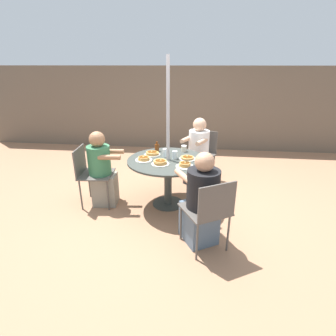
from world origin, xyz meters
TOP-DOWN VIEW (x-y plane):
  - ground_plane at (0.00, 0.00)m, footprint 12.00×12.00m
  - back_fence at (0.00, 2.90)m, footprint 10.00×0.06m
  - patio_table at (0.00, 0.00)m, footprint 1.17×1.17m
  - umbrella_pole at (0.00, 0.00)m, footprint 0.05×0.05m
  - patio_chair_north at (0.56, -0.99)m, footprint 0.63×0.63m
  - diner_north at (0.48, -0.84)m, footprint 0.56×0.62m
  - patio_chair_east at (0.50, 1.03)m, footprint 0.62×0.62m
  - diner_east at (0.42, 0.87)m, footprint 0.53×0.59m
  - patio_chair_south at (-1.14, -0.10)m, footprint 0.50×0.50m
  - diner_south at (-0.96, -0.08)m, footprint 0.52×0.36m
  - pancake_plate_a at (-0.26, 0.17)m, footprint 0.24×0.24m
  - pancake_plate_b at (-0.34, -0.07)m, footprint 0.24×0.24m
  - pancake_plate_c at (-0.08, -0.20)m, footprint 0.24×0.24m
  - pancake_plate_d at (0.27, 0.04)m, footprint 0.24×0.24m
  - pancake_plate_e at (0.25, -0.26)m, footprint 0.24×0.24m
  - syrup_bottle at (-0.22, 0.37)m, footprint 0.09×0.07m
  - coffee_cup at (0.20, 0.40)m, footprint 0.08×0.08m
  - drinking_glass_a at (0.09, 0.05)m, footprint 0.08×0.08m
  - drinking_glass_b at (-0.06, 0.12)m, footprint 0.07×0.07m

SIDE VIEW (x-z plane):
  - ground_plane at x=0.00m, z-range 0.00..0.00m
  - diner_north at x=0.48m, z-range -0.05..1.08m
  - diner_south at x=-0.96m, z-range -0.04..1.08m
  - patio_chair_north at x=0.56m, z-range 0.08..0.97m
  - patio_chair_east at x=0.50m, z-range 0.08..0.97m
  - patio_chair_south at x=-1.14m, z-range 0.08..0.97m
  - diner_east at x=0.42m, z-range -0.05..1.11m
  - patio_table at x=0.00m, z-range 0.23..0.95m
  - pancake_plate_d at x=0.27m, z-range 0.71..0.76m
  - pancake_plate_b at x=-0.34m, z-range 0.71..0.77m
  - pancake_plate_a at x=-0.26m, z-range 0.71..0.77m
  - pancake_plate_e at x=0.25m, z-range 0.71..0.78m
  - pancake_plate_c at x=-0.08m, z-range 0.71..0.78m
  - coffee_cup at x=0.20m, z-range 0.72..0.82m
  - drinking_glass_a at x=0.09m, z-range 0.72..0.83m
  - syrup_bottle at x=-0.22m, z-range 0.70..0.85m
  - drinking_glass_b at x=-0.06m, z-range 0.72..0.84m
  - back_fence at x=0.00m, z-range 0.00..1.96m
  - umbrella_pole at x=0.00m, z-range 0.00..2.10m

